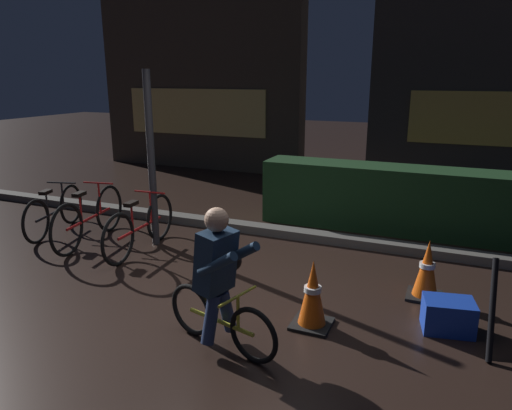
{
  "coord_description": "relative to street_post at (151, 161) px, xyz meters",
  "views": [
    {
      "loc": [
        2.13,
        -3.94,
        2.26
      ],
      "look_at": [
        0.2,
        0.6,
        0.9
      ],
      "focal_mm": 33.06,
      "sensor_mm": 36.0,
      "label": 1
    }
  ],
  "objects": [
    {
      "name": "cyclist",
      "position": [
        2.0,
        -1.93,
        -0.54
      ],
      "size": [
        1.16,
        0.61,
        1.25
      ],
      "rotation": [
        0.0,
        0.0,
        -0.26
      ],
      "color": "black",
      "rests_on": "ground"
    },
    {
      "name": "blue_crate",
      "position": [
        3.79,
        -0.9,
        -1.02
      ],
      "size": [
        0.49,
        0.4,
        0.3
      ],
      "primitive_type": "cube",
      "rotation": [
        0.0,
        0.0,
        0.19
      ],
      "color": "#193DB7",
      "rests_on": "ground"
    },
    {
      "name": "hedge_row",
      "position": [
        3.36,
        1.9,
        -0.69
      ],
      "size": [
        4.8,
        0.7,
        0.97
      ],
      "primitive_type": "cube",
      "color": "#19381C",
      "rests_on": "ground"
    },
    {
      "name": "parked_bike_center_left",
      "position": [
        -0.01,
        -0.32,
        -0.83
      ],
      "size": [
        0.46,
        1.65,
        0.76
      ],
      "rotation": [
        0.0,
        0.0,
        1.64
      ],
      "color": "black",
      "rests_on": "ground"
    },
    {
      "name": "storefront_left",
      "position": [
        -2.23,
        5.3,
        0.93
      ],
      "size": [
        5.28,
        0.54,
        4.23
      ],
      "color": "#42382D",
      "rests_on": "ground"
    },
    {
      "name": "sidewalk_curb",
      "position": [
        1.56,
        1.0,
        -1.11
      ],
      "size": [
        12.0,
        0.24,
        0.12
      ],
      "primitive_type": "cube",
      "color": "#56544F",
      "rests_on": "ground"
    },
    {
      "name": "traffic_cone_near",
      "position": [
        2.63,
        -1.3,
        -0.86
      ],
      "size": [
        0.36,
        0.36,
        0.65
      ],
      "color": "black",
      "rests_on": "ground"
    },
    {
      "name": "parked_bike_left_mid",
      "position": [
        -0.87,
        -0.3,
        -0.81
      ],
      "size": [
        0.46,
        1.72,
        0.8
      ],
      "rotation": [
        0.0,
        0.0,
        1.74
      ],
      "color": "black",
      "rests_on": "ground"
    },
    {
      "name": "closed_umbrella",
      "position": [
        4.11,
        -1.15,
        -0.77
      ],
      "size": [
        0.07,
        0.38,
        0.8
      ],
      "primitive_type": "cylinder",
      "rotation": [
        0.0,
        0.41,
        1.63
      ],
      "color": "black",
      "rests_on": "ground"
    },
    {
      "name": "traffic_cone_far",
      "position": [
        3.56,
        -0.27,
        -0.86
      ],
      "size": [
        0.36,
        0.36,
        0.63
      ],
      "color": "black",
      "rests_on": "ground"
    },
    {
      "name": "parked_bike_leftmost",
      "position": [
        -1.64,
        -0.17,
        -0.84
      ],
      "size": [
        0.5,
        1.51,
        0.71
      ],
      "rotation": [
        0.0,
        0.0,
        1.82
      ],
      "color": "black",
      "rests_on": "ground"
    },
    {
      "name": "street_post",
      "position": [
        0.0,
        0.0,
        0.0
      ],
      "size": [
        0.1,
        0.1,
        2.34
      ],
      "primitive_type": "cylinder",
      "color": "#2D2D33",
      "rests_on": "ground"
    },
    {
      "name": "ground_plane",
      "position": [
        1.56,
        -1.2,
        -1.17
      ],
      "size": [
        40.0,
        40.0,
        0.0
      ],
      "primitive_type": "plane",
      "color": "black"
    }
  ]
}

